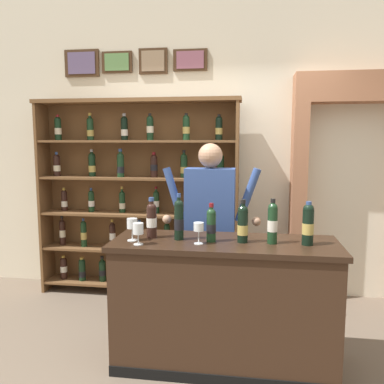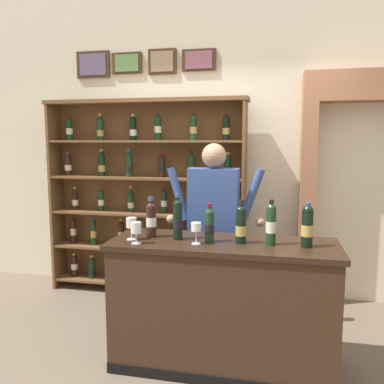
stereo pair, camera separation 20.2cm
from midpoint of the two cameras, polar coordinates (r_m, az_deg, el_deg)
ground_plane at (r=3.29m, az=2.58°, el=-23.51°), size 14.00×14.00×0.02m
back_wall at (r=4.40m, az=6.19°, el=7.99°), size 12.00×0.19×3.46m
wine_shelf at (r=4.32m, az=-5.29°, el=-0.36°), size 2.20×0.31×2.12m
archway_doorway at (r=4.38m, az=25.51°, el=2.23°), size 1.35×0.45×2.35m
tasting_counter at (r=3.05m, az=6.39°, el=-15.92°), size 1.65×0.59×0.95m
shopkeeper at (r=3.51m, az=4.80°, el=-3.25°), size 0.89×0.22×1.66m
tasting_bottle_riserva at (r=2.99m, az=-4.02°, el=-3.85°), size 0.08×0.08×0.31m
tasting_bottle_rosso at (r=2.91m, az=-0.11°, el=-3.95°), size 0.07×0.07×0.35m
tasting_bottle_super_tuscan at (r=2.85m, az=4.58°, el=-4.72°), size 0.07×0.07×0.28m
tasting_bottle_bianco at (r=2.84m, az=9.16°, el=-4.62°), size 0.08×0.08×0.31m
tasting_bottle_chianti at (r=2.83m, az=13.42°, el=-4.45°), size 0.07×0.07×0.32m
tasting_bottle_brunello at (r=2.84m, az=18.36°, el=-4.63°), size 0.08×0.08×0.31m
wine_glass_left at (r=2.81m, az=-6.09°, el=-5.30°), size 0.08×0.08×0.16m
wine_glass_spare at (r=2.79m, az=2.69°, el=-5.30°), size 0.07×0.07×0.16m
wine_glass_right at (r=2.93m, az=-6.85°, el=-4.66°), size 0.08×0.08×0.17m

